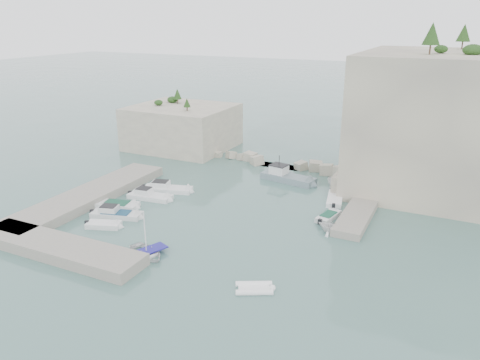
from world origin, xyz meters
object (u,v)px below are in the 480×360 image
at_px(tender_east_b, 328,219).
at_px(tender_east_a, 331,232).
at_px(tender_east_c, 335,201).
at_px(work_boat, 288,181).
at_px(motorboat_b, 150,199).
at_px(tender_east_d, 342,192).
at_px(motorboat_a, 168,191).
at_px(rowboat, 147,256).
at_px(motorboat_d, 117,217).
at_px(motorboat_c, 117,207).
at_px(motorboat_e, 104,227).
at_px(inflatable_dinghy, 254,290).

bearing_deg(tender_east_b, tender_east_a, -148.04).
relative_size(tender_east_c, work_boat, 0.65).
height_order(motorboat_b, tender_east_d, tender_east_d).
distance_m(motorboat_a, rowboat, 17.12).
xyz_separation_m(motorboat_d, rowboat, (8.42, -5.89, 0.00)).
bearing_deg(motorboat_c, motorboat_a, 58.69).
bearing_deg(tender_east_b, motorboat_b, 110.95).
bearing_deg(tender_east_c, tender_east_b, 176.25).
bearing_deg(tender_east_a, motorboat_b, 105.40).
distance_m(tender_east_b, work_boat, 12.88).
relative_size(motorboat_d, tender_east_d, 1.30).
relative_size(motorboat_a, motorboat_e, 1.74).
distance_m(rowboat, tender_east_b, 20.27).
height_order(inflatable_dinghy, tender_east_a, tender_east_a).
bearing_deg(tender_east_d, motorboat_b, 146.07).
bearing_deg(motorboat_a, tender_east_a, -22.64).
bearing_deg(motorboat_b, motorboat_a, 76.18).
height_order(motorboat_c, tender_east_c, same).
bearing_deg(inflatable_dinghy, motorboat_a, 113.48).
bearing_deg(tender_east_d, tender_east_a, -146.29).
distance_m(tender_east_a, work_boat, 16.17).
bearing_deg(work_boat, motorboat_d, -113.73).
bearing_deg(motorboat_b, motorboat_e, -92.90).
distance_m(motorboat_c, motorboat_e, 5.52).
distance_m(motorboat_d, tender_east_b, 23.45).
height_order(motorboat_e, rowboat, rowboat).
xyz_separation_m(motorboat_c, tender_east_a, (24.40, 4.24, 0.00)).
distance_m(rowboat, tender_east_c, 24.39).
xyz_separation_m(motorboat_c, work_boat, (14.88, 17.31, 0.00)).
height_order(motorboat_b, motorboat_e, motorboat_b).
relative_size(tender_east_a, tender_east_c, 0.57).
xyz_separation_m(motorboat_b, work_boat, (12.97, 13.42, 0.00)).
bearing_deg(work_boat, motorboat_a, -130.72).
xyz_separation_m(motorboat_a, tender_east_b, (20.85, 0.43, 0.00)).
relative_size(motorboat_b, inflatable_dinghy, 1.81).
height_order(motorboat_a, motorboat_e, motorboat_a).
relative_size(inflatable_dinghy, tender_east_d, 0.70).
xyz_separation_m(motorboat_c, tender_east_b, (23.19, 7.46, 0.00)).
distance_m(motorboat_e, work_boat, 25.55).
xyz_separation_m(motorboat_b, tender_east_b, (21.28, 3.57, 0.00)).
bearing_deg(motorboat_a, tender_east_c, 1.07).
bearing_deg(tender_east_d, motorboat_c, 150.88).
height_order(motorboat_c, tender_east_d, tender_east_d).
bearing_deg(tender_east_b, motorboat_e, 132.30).
distance_m(motorboat_b, inflatable_dinghy, 23.61).
bearing_deg(inflatable_dinghy, motorboat_b, 120.02).
bearing_deg(motorboat_e, tender_east_d, 27.08).
distance_m(motorboat_a, motorboat_d, 9.31).
bearing_deg(work_boat, tender_east_a, -44.01).
relative_size(motorboat_e, tender_east_c, 0.73).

